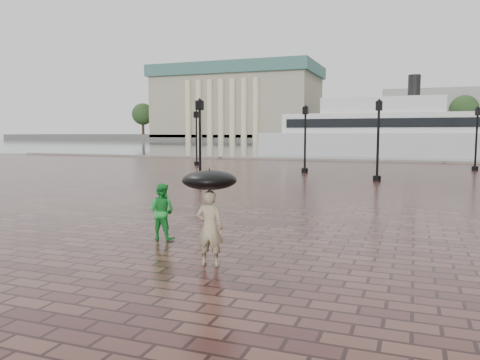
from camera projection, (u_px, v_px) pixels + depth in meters
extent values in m
plane|color=#331917|center=(238.00, 222.00, 14.12)|extent=(300.00, 300.00, 0.00)
plane|color=#454D54|center=(390.00, 145.00, 99.86)|extent=(240.00, 240.00, 0.00)
cube|color=slate|center=(358.00, 161.00, 43.94)|extent=(80.00, 0.60, 0.30)
cube|color=#4C4C47|center=(400.00, 137.00, 163.12)|extent=(300.00, 60.00, 2.00)
cube|color=gray|center=(238.00, 106.00, 167.19)|extent=(55.00, 30.00, 22.00)
cube|color=#356156|center=(238.00, 72.00, 165.97)|extent=(57.00, 32.00, 4.00)
cube|color=gray|center=(433.00, 113.00, 149.51)|extent=(30.00, 22.00, 14.00)
cylinder|color=#2D2119|center=(143.00, 129.00, 173.67)|extent=(1.00, 1.00, 8.00)
sphere|color=#1D3417|center=(143.00, 114.00, 173.11)|extent=(8.00, 8.00, 8.00)
cylinder|color=#2D2119|center=(233.00, 129.00, 161.13)|extent=(1.00, 1.00, 8.00)
sphere|color=#1D3417|center=(233.00, 113.00, 160.57)|extent=(8.00, 8.00, 8.00)
cylinder|color=#2D2119|center=(339.00, 128.00, 148.59)|extent=(1.00, 1.00, 8.00)
sphere|color=#1D3417|center=(339.00, 111.00, 148.03)|extent=(8.00, 8.00, 8.00)
cylinder|color=#2D2119|center=(463.00, 128.00, 136.05)|extent=(1.00, 1.00, 8.00)
sphere|color=#1D3417|center=(464.00, 109.00, 135.49)|extent=(8.00, 8.00, 8.00)
cylinder|color=black|center=(200.00, 179.00, 25.52)|extent=(0.44, 0.44, 0.30)
cylinder|color=black|center=(200.00, 145.00, 25.33)|extent=(0.14, 0.14, 4.00)
cube|color=black|center=(200.00, 105.00, 25.11)|extent=(0.35, 0.35, 0.50)
sphere|color=beige|center=(200.00, 105.00, 25.11)|extent=(0.28, 0.28, 0.28)
cylinder|color=black|center=(377.00, 178.00, 26.11)|extent=(0.44, 0.44, 0.30)
cylinder|color=black|center=(378.00, 145.00, 25.92)|extent=(0.14, 0.14, 4.00)
cube|color=black|center=(379.00, 106.00, 25.70)|extent=(0.35, 0.35, 0.50)
sphere|color=beige|center=(379.00, 106.00, 25.70)|extent=(0.28, 0.28, 0.28)
cylinder|color=black|center=(197.00, 163.00, 38.79)|extent=(0.44, 0.44, 0.30)
cylinder|color=black|center=(197.00, 141.00, 38.60)|extent=(0.14, 0.14, 4.00)
cube|color=black|center=(196.00, 115.00, 38.38)|extent=(0.35, 0.35, 0.50)
sphere|color=beige|center=(196.00, 115.00, 38.38)|extent=(0.28, 0.28, 0.28)
cylinder|color=black|center=(475.00, 168.00, 33.34)|extent=(0.44, 0.44, 0.30)
cylinder|color=black|center=(476.00, 142.00, 33.15)|extent=(0.14, 0.14, 4.00)
cube|color=black|center=(478.00, 112.00, 32.93)|extent=(0.35, 0.35, 0.50)
sphere|color=beige|center=(478.00, 112.00, 32.93)|extent=(0.28, 0.28, 0.28)
cylinder|color=black|center=(305.00, 170.00, 31.58)|extent=(0.44, 0.44, 0.30)
cylinder|color=black|center=(305.00, 143.00, 31.39)|extent=(0.14, 0.14, 4.00)
cube|color=black|center=(305.00, 111.00, 31.17)|extent=(0.35, 0.35, 0.50)
sphere|color=beige|center=(305.00, 111.00, 31.17)|extent=(0.28, 0.28, 0.28)
imported|color=tan|center=(210.00, 228.00, 9.44)|extent=(0.60, 0.43, 1.55)
imported|color=green|center=(162.00, 211.00, 11.78)|extent=(0.70, 0.55, 1.43)
cube|color=#BABABA|center=(381.00, 145.00, 53.52)|extent=(27.65, 7.04, 2.64)
cube|color=silver|center=(382.00, 123.00, 53.28)|extent=(22.12, 6.07, 2.20)
cube|color=silver|center=(383.00, 106.00, 53.07)|extent=(13.30, 5.28, 1.76)
cylinder|color=black|center=(414.00, 87.00, 51.67)|extent=(1.32, 1.32, 2.64)
cube|color=black|center=(380.00, 123.00, 50.57)|extent=(20.93, 0.43, 0.99)
cube|color=black|center=(384.00, 124.00, 55.98)|extent=(20.93, 0.43, 0.99)
cylinder|color=black|center=(210.00, 201.00, 9.38)|extent=(0.02, 0.02, 0.95)
ellipsoid|color=black|center=(209.00, 180.00, 9.34)|extent=(1.10, 1.10, 0.39)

